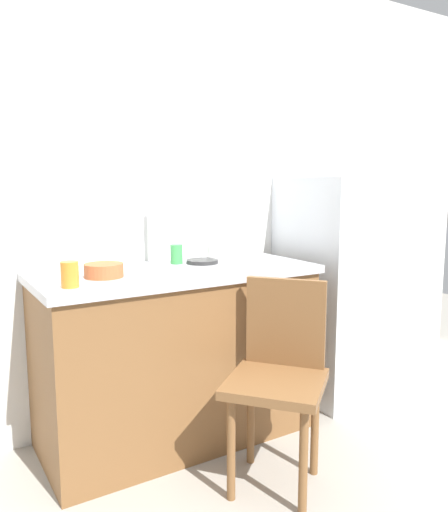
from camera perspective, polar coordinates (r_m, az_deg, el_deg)
name	(u,v)px	position (r m, az deg, el deg)	size (l,w,h in m)	color
ground_plane	(288,485)	(2.44, 7.26, -24.34)	(8.00, 8.00, 0.00)	#9E998E
back_wall	(181,189)	(2.90, -4.87, 7.55)	(4.80, 0.10, 2.55)	silver
cabinet_base	(178,357)	(2.65, -5.28, -11.38)	(1.36, 0.60, 0.85)	brown
countertop	(176,272)	(2.53, -5.42, -1.86)	(1.40, 0.64, 0.04)	#B7B7BC
faucet	(151,235)	(2.72, -8.31, 2.36)	(0.02, 0.02, 0.29)	#B7B7BC
refrigerator	(335,287)	(3.20, 12.46, -3.44)	(0.54, 0.60, 1.35)	silver
chair	(279,372)	(2.26, 6.24, -12.93)	(0.56, 0.56, 0.89)	brown
terracotta_bowl	(104,270)	(2.35, -13.46, -1.59)	(0.18, 0.18, 0.06)	#B25B33
hotplate	(202,261)	(2.68, -2.47, -0.61)	(0.17, 0.17, 0.02)	#2D2D2D
cup_white	(212,252)	(2.81, -1.32, 0.44)	(0.06, 0.06, 0.08)	white
cup_orange	(70,274)	(2.16, -17.07, -2.01)	(0.07, 0.07, 0.11)	orange
cup_green	(177,254)	(2.67, -5.40, 0.22)	(0.06, 0.06, 0.10)	green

